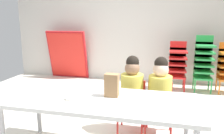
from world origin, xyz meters
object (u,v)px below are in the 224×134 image
folded_activity_table (68,55)px  paper_bag_brown (112,85)px  paper_plate_near_edge (69,100)px  craft_table (99,104)px  seated_child_near_camera (132,87)px  kid_chair_green_stack (204,61)px  seated_child_middle_seat (160,89)px  paper_plate_center_table (98,103)px  donut_powdered_on_plate (69,98)px  kid_chair_red_stack (177,63)px

folded_activity_table → paper_bag_brown: size_ratio=4.94×
paper_plate_near_edge → craft_table: bearing=22.2°
seated_child_near_camera → kid_chair_green_stack: (1.07, 1.85, 0.02)m
kid_chair_green_stack → folded_activity_table: bearing=174.2°
seated_child_middle_seat → paper_plate_center_table: bearing=-125.6°
donut_powdered_on_plate → craft_table: bearing=22.2°
paper_plate_center_table → donut_powdered_on_plate: (-0.28, 0.02, 0.02)m
seated_child_near_camera → paper_plate_near_edge: bearing=-124.6°
craft_table → donut_powdered_on_plate: donut_powdered_on_plate is taller
seated_child_near_camera → kid_chair_red_stack: 1.95m
kid_chair_red_stack → folded_activity_table: folded_activity_table is taller
seated_child_near_camera → paper_plate_near_edge: 0.84m
craft_table → folded_activity_table: (-1.56, 2.73, -0.02)m
seated_child_near_camera → seated_child_middle_seat: (0.32, 0.00, 0.00)m
seated_child_near_camera → paper_plate_near_edge: size_ratio=5.10×
seated_child_middle_seat → paper_plate_center_table: 0.88m
seated_child_middle_seat → folded_activity_table: (-2.11, 2.14, -0.02)m
seated_child_middle_seat → kid_chair_red_stack: 1.87m
kid_chair_green_stack → seated_child_middle_seat: bearing=-112.0°
donut_powdered_on_plate → paper_plate_near_edge: bearing=0.0°
kid_chair_green_stack → paper_plate_near_edge: (-1.54, -2.54, 0.03)m
kid_chair_green_stack → paper_bag_brown: bearing=-116.8°
seated_child_near_camera → paper_bag_brown: bearing=-103.8°
seated_child_middle_seat → paper_plate_center_table: seated_child_middle_seat is taller
seated_child_near_camera → seated_child_middle_seat: size_ratio=1.00×
seated_child_near_camera → paper_bag_brown: (-0.12, -0.50, 0.16)m
folded_activity_table → donut_powdered_on_plate: bearing=-65.1°
seated_child_middle_seat → donut_powdered_on_plate: seated_child_middle_seat is taller
kid_chair_red_stack → seated_child_near_camera: bearing=-108.1°
paper_plate_center_table → donut_powdered_on_plate: size_ratio=1.85×
kid_chair_green_stack → paper_plate_center_table: (-1.26, -2.56, 0.03)m
paper_plate_near_edge → paper_plate_center_table: (0.28, -0.02, 0.00)m
seated_child_middle_seat → paper_plate_near_edge: 1.05m
craft_table → donut_powdered_on_plate: (-0.25, -0.10, 0.07)m
kid_chair_green_stack → donut_powdered_on_plate: size_ratio=10.70×
folded_activity_table → paper_plate_near_edge: (1.31, -2.83, 0.07)m
paper_plate_near_edge → seated_child_middle_seat: bearing=40.9°
seated_child_near_camera → kid_chair_red_stack: seated_child_near_camera is taller
craft_table → seated_child_near_camera: bearing=68.8°
seated_child_middle_seat → folded_activity_table: size_ratio=0.84×
paper_plate_center_table → donut_powdered_on_plate: donut_powdered_on_plate is taller
seated_child_near_camera → paper_plate_near_edge: (-0.47, -0.69, 0.06)m
kid_chair_green_stack → paper_plate_near_edge: kid_chair_green_stack is taller
seated_child_middle_seat → folded_activity_table: 3.00m
kid_chair_green_stack → seated_child_near_camera: bearing=-120.0°
paper_plate_center_table → seated_child_middle_seat: bearing=54.4°
kid_chair_red_stack → paper_plate_center_table: kid_chair_red_stack is taller
seated_child_near_camera → folded_activity_table: 2.79m
paper_bag_brown → donut_powdered_on_plate: bearing=-151.9°
paper_bag_brown → paper_plate_center_table: size_ratio=1.22×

